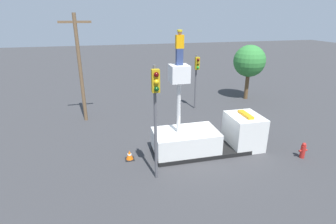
% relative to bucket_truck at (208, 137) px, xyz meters
% --- Properties ---
extents(ground_plane, '(120.00, 120.00, 0.00)m').
position_rel_bucket_truck_xyz_m(ground_plane, '(-0.48, 0.00, -0.90)').
color(ground_plane, '#38383A').
extents(bucket_truck, '(6.51, 2.28, 5.24)m').
position_rel_bucket_truck_xyz_m(bucket_truck, '(0.00, 0.00, 0.00)').
color(bucket_truck, black).
rests_on(bucket_truck, ground).
extents(worker, '(0.40, 0.26, 1.75)m').
position_rel_bucket_truck_xyz_m(worker, '(-1.86, 0.00, 5.21)').
color(worker, navy).
rests_on(worker, bucket_truck).
extents(traffic_light_pole, '(0.34, 0.57, 5.67)m').
position_rel_bucket_truck_xyz_m(traffic_light_pole, '(-3.55, -2.13, 3.09)').
color(traffic_light_pole, '#515156').
rests_on(traffic_light_pole, ground).
extents(traffic_light_across, '(0.34, 0.57, 4.60)m').
position_rel_bucket_truck_xyz_m(traffic_light_across, '(1.74, 7.20, 2.36)').
color(traffic_light_across, '#515156').
rests_on(traffic_light_across, ground).
extents(fire_hydrant, '(0.51, 0.27, 0.94)m').
position_rel_bucket_truck_xyz_m(fire_hydrant, '(4.92, -2.07, -0.44)').
color(fire_hydrant, '#B2231E').
rests_on(fire_hydrant, ground).
extents(traffic_cone_rear, '(0.51, 0.51, 0.56)m').
position_rel_bucket_truck_xyz_m(traffic_cone_rear, '(-4.67, 0.08, -0.64)').
color(traffic_cone_rear, black).
rests_on(traffic_cone_rear, ground).
extents(tree_left_bg, '(2.92, 2.92, 5.10)m').
position_rel_bucket_truck_xyz_m(tree_left_bg, '(7.46, 8.82, 2.70)').
color(tree_left_bg, brown).
rests_on(tree_left_bg, ground).
extents(utility_pole, '(2.20, 0.26, 7.80)m').
position_rel_bucket_truck_xyz_m(utility_pole, '(-7.34, 6.81, 3.32)').
color(utility_pole, brown).
rests_on(utility_pole, ground).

